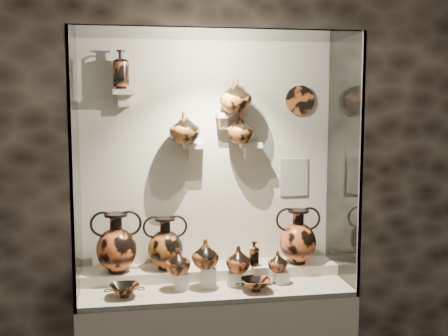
% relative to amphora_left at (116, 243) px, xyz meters
% --- Properties ---
extents(wall_back, '(5.00, 0.02, 3.20)m').
position_rel_amphora_left_xyz_m(wall_back, '(0.62, 0.19, 0.51)').
color(wall_back, black).
rests_on(wall_back, ground).
extents(front_tier, '(1.68, 0.58, 0.03)m').
position_rel_amphora_left_xyz_m(front_tier, '(0.62, -0.13, -0.28)').
color(front_tier, beige).
rests_on(front_tier, plinth).
extents(rear_tier, '(1.70, 0.25, 0.10)m').
position_rel_amphora_left_xyz_m(rear_tier, '(0.62, 0.04, -0.24)').
color(rear_tier, beige).
rests_on(rear_tier, plinth).
extents(back_panel, '(1.70, 0.03, 1.60)m').
position_rel_amphora_left_xyz_m(back_panel, '(0.62, 0.18, 0.51)').
color(back_panel, beige).
rests_on(back_panel, plinth).
extents(glass_front, '(1.70, 0.01, 1.60)m').
position_rel_amphora_left_xyz_m(glass_front, '(0.62, -0.43, 0.51)').
color(glass_front, white).
rests_on(glass_front, plinth).
extents(glass_left, '(0.01, 0.60, 1.60)m').
position_rel_amphora_left_xyz_m(glass_left, '(-0.23, -0.13, 0.51)').
color(glass_left, white).
rests_on(glass_left, plinth).
extents(glass_right, '(0.01, 0.60, 1.60)m').
position_rel_amphora_left_xyz_m(glass_right, '(1.46, -0.13, 0.51)').
color(glass_right, white).
rests_on(glass_right, plinth).
extents(glass_top, '(1.70, 0.60, 0.01)m').
position_rel_amphora_left_xyz_m(glass_top, '(0.62, -0.13, 1.30)').
color(glass_top, white).
rests_on(glass_top, back_panel).
extents(frame_post_left, '(0.02, 0.02, 1.60)m').
position_rel_amphora_left_xyz_m(frame_post_left, '(-0.22, -0.42, 0.51)').
color(frame_post_left, gray).
rests_on(frame_post_left, plinth).
extents(frame_post_right, '(0.02, 0.02, 1.60)m').
position_rel_amphora_left_xyz_m(frame_post_right, '(1.46, -0.42, 0.51)').
color(frame_post_right, gray).
rests_on(frame_post_right, plinth).
extents(pedestal_a, '(0.09, 0.09, 0.10)m').
position_rel_amphora_left_xyz_m(pedestal_a, '(0.40, -0.18, -0.21)').
color(pedestal_a, silver).
rests_on(pedestal_a, front_tier).
extents(pedestal_b, '(0.09, 0.09, 0.13)m').
position_rel_amphora_left_xyz_m(pedestal_b, '(0.57, -0.18, -0.20)').
color(pedestal_b, silver).
rests_on(pedestal_b, front_tier).
extents(pedestal_c, '(0.09, 0.09, 0.09)m').
position_rel_amphora_left_xyz_m(pedestal_c, '(0.74, -0.18, -0.22)').
color(pedestal_c, silver).
rests_on(pedestal_c, front_tier).
extents(pedestal_d, '(0.09, 0.09, 0.12)m').
position_rel_amphora_left_xyz_m(pedestal_d, '(0.90, -0.18, -0.20)').
color(pedestal_d, silver).
rests_on(pedestal_d, front_tier).
extents(pedestal_e, '(0.09, 0.09, 0.08)m').
position_rel_amphora_left_xyz_m(pedestal_e, '(1.04, -0.18, -0.22)').
color(pedestal_e, silver).
rests_on(pedestal_e, front_tier).
extents(bracket_ul, '(0.14, 0.12, 0.04)m').
position_rel_amphora_left_xyz_m(bracket_ul, '(0.07, 0.11, 0.96)').
color(bracket_ul, beige).
rests_on(bracket_ul, back_panel).
extents(bracket_ca, '(0.14, 0.12, 0.04)m').
position_rel_amphora_left_xyz_m(bracket_ca, '(0.52, 0.11, 0.61)').
color(bracket_ca, beige).
rests_on(bracket_ca, back_panel).
extents(bracket_cb, '(0.10, 0.12, 0.04)m').
position_rel_amphora_left_xyz_m(bracket_cb, '(0.72, 0.11, 0.81)').
color(bracket_cb, beige).
rests_on(bracket_cb, back_panel).
extents(bracket_cc, '(0.14, 0.12, 0.04)m').
position_rel_amphora_left_xyz_m(bracket_cc, '(0.90, 0.11, 0.61)').
color(bracket_cc, beige).
rests_on(bracket_cc, back_panel).
extents(amphora_left, '(0.39, 0.39, 0.39)m').
position_rel_amphora_left_xyz_m(amphora_left, '(0.00, 0.00, 0.00)').
color(amphora_left, '#BD5224').
rests_on(amphora_left, rear_tier).
extents(amphora_mid, '(0.30, 0.30, 0.34)m').
position_rel_amphora_left_xyz_m(amphora_mid, '(0.31, 0.02, -0.02)').
color(amphora_mid, '#B15B1F').
rests_on(amphora_mid, rear_tier).
extents(amphora_right, '(0.35, 0.35, 0.37)m').
position_rel_amphora_left_xyz_m(amphora_right, '(1.21, 0.01, -0.01)').
color(amphora_right, '#BD5224').
rests_on(amphora_right, rear_tier).
extents(jug_a, '(0.21, 0.21, 0.16)m').
position_rel_amphora_left_xyz_m(jug_a, '(0.38, -0.20, -0.08)').
color(jug_a, '#BD5224').
rests_on(jug_a, pedestal_a).
extents(jug_b, '(0.19, 0.19, 0.18)m').
position_rel_amphora_left_xyz_m(jug_b, '(0.55, -0.20, -0.04)').
color(jug_b, '#B15B1F').
rests_on(jug_b, pedestal_b).
extents(jug_c, '(0.18, 0.18, 0.17)m').
position_rel_amphora_left_xyz_m(jug_c, '(0.76, -0.19, -0.09)').
color(jug_c, '#BD5224').
rests_on(jug_c, pedestal_c).
extents(jug_e, '(0.14, 0.14, 0.13)m').
position_rel_amphora_left_xyz_m(jug_e, '(1.01, -0.19, -0.12)').
color(jug_e, '#BD5224').
rests_on(jug_e, pedestal_e).
extents(lekythos_small, '(0.10, 0.10, 0.18)m').
position_rel_amphora_left_xyz_m(lekythos_small, '(0.86, -0.17, -0.06)').
color(lekythos_small, '#B15B1F').
rests_on(lekythos_small, pedestal_d).
extents(kylix_left, '(0.27, 0.24, 0.09)m').
position_rel_amphora_left_xyz_m(kylix_left, '(0.05, -0.28, -0.22)').
color(kylix_left, '#B15B1F').
rests_on(kylix_left, front_tier).
extents(kylix_right, '(0.25, 0.22, 0.09)m').
position_rel_amphora_left_xyz_m(kylix_right, '(0.85, -0.31, -0.22)').
color(kylix_right, '#BD5224').
rests_on(kylix_right, front_tier).
extents(lekythos_tall, '(0.13, 0.13, 0.28)m').
position_rel_amphora_left_xyz_m(lekythos_tall, '(0.05, 0.08, 1.11)').
color(lekythos_tall, '#BD5224').
rests_on(lekythos_tall, bracket_ul).
extents(ovoid_vase_a, '(0.25, 0.25, 0.21)m').
position_rel_amphora_left_xyz_m(ovoid_vase_a, '(0.45, 0.05, 0.73)').
color(ovoid_vase_a, '#B15B1F').
rests_on(ovoid_vase_a, bracket_ca).
extents(ovoid_vase_b, '(0.24, 0.24, 0.22)m').
position_rel_amphora_left_xyz_m(ovoid_vase_b, '(0.78, 0.05, 0.93)').
color(ovoid_vase_b, '#B15B1F').
rests_on(ovoid_vase_b, bracket_cb).
extents(ovoid_vase_c, '(0.21, 0.21, 0.19)m').
position_rel_amphora_left_xyz_m(ovoid_vase_c, '(0.82, 0.06, 0.72)').
color(ovoid_vase_c, '#B15B1F').
rests_on(ovoid_vase_c, bracket_cc).
extents(wall_plate, '(0.20, 0.02, 0.20)m').
position_rel_amphora_left_xyz_m(wall_plate, '(1.25, 0.15, 0.91)').
color(wall_plate, '#B85824').
rests_on(wall_plate, back_panel).
extents(info_placard, '(0.19, 0.01, 0.26)m').
position_rel_amphora_left_xyz_m(info_placard, '(1.22, 0.16, 0.37)').
color(info_placard, beige).
rests_on(info_placard, back_panel).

